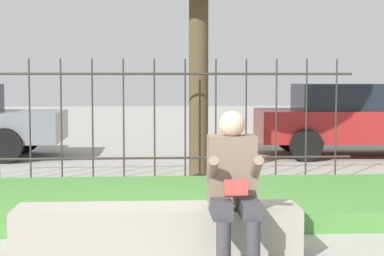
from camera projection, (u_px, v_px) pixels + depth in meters
stone_bench at (158, 235)px, 5.31m from camera, size 2.34×0.50×0.43m
person_seated_reader at (233, 183)px, 5.03m from camera, size 0.42×0.73×1.23m
grass_berm at (136, 202)px, 7.22m from camera, size 8.13×2.46×0.20m
iron_fence at (139, 119)px, 9.09m from camera, size 6.13×0.03×1.77m
car_parked_right at (360, 118)px, 12.36m from camera, size 4.12×2.09×1.39m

